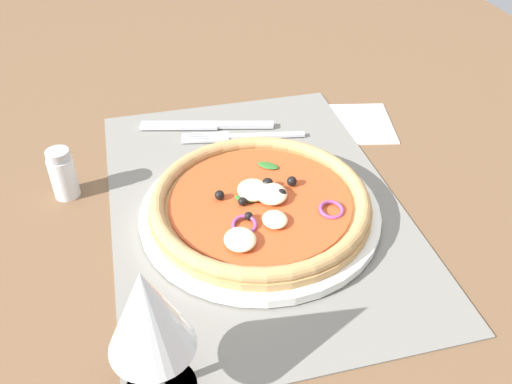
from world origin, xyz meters
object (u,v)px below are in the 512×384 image
pepper_shaker (63,174)px  fork (236,136)px  knife (205,125)px  plate (257,212)px  pizza (257,202)px  napkin (357,123)px  wine_glass (147,314)px

pepper_shaker → fork: bearing=-72.8°
knife → pepper_shaker: pepper_shaker is taller
plate → fork: (17.73, -1.32, -0.33)cm
pizza → knife: bearing=6.5°
plate → fork: plate is taller
pizza → pepper_shaker: pepper_shaker is taller
fork → knife: (4.13, 3.81, 0.03)cm
plate → napkin: plate is taller
knife → napkin: knife is taller
napkin → pizza: bearing=131.3°
plate → napkin: size_ratio=2.47×
pizza → wine_glass: (-20.31, 13.79, 7.75)cm
plate → wine_glass: size_ratio=1.94×
fork → knife: knife is taller
fork → plate: bearing=96.0°
fork → knife: bearing=-37.1°
napkin → plate: bearing=131.2°
pizza → knife: size_ratio=1.34×
pizza → pepper_shaker: (10.45, 22.36, 0.67)cm
fork → wine_glass: wine_glass is taller
fork → pepper_shaker: pepper_shaker is taller
plate → knife: 22.00cm
fork → napkin: size_ratio=1.54×
wine_glass → fork: bearing=-21.6°
fork → pepper_shaker: bearing=27.4°
wine_glass → napkin: size_ratio=1.27×
fork → wine_glass: 42.11cm
plate → knife: bearing=6.5°
knife → wine_glass: bearing=88.7°
knife → wine_glass: wine_glass is taller
wine_glass → pizza: bearing=-34.2°
pizza → knife: 22.14cm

